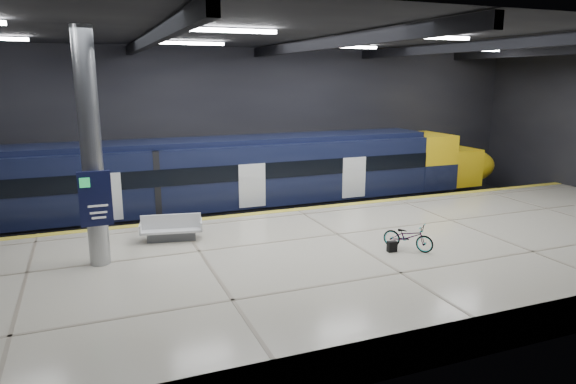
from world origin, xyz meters
TOP-DOWN VIEW (x-y plane):
  - ground at (0.00, 0.00)m, footprint 30.00×30.00m
  - room_shell at (-0.00, 0.00)m, footprint 30.10×16.10m
  - platform at (0.00, -2.50)m, footprint 30.00×11.00m
  - safety_strip at (0.00, 2.75)m, footprint 30.00×0.40m
  - rails at (0.00, 5.50)m, footprint 30.00×1.52m
  - train at (-2.77, 5.50)m, footprint 29.40×2.84m
  - bench at (-5.63, 0.49)m, footprint 2.21×1.23m
  - bicycle at (1.36, -3.34)m, footprint 1.46×1.70m
  - pannier_bag at (0.76, -3.34)m, footprint 0.31×0.20m
  - info_column at (-8.00, -1.03)m, footprint 0.90×0.78m

SIDE VIEW (x-z plane):
  - ground at x=0.00m, z-range 0.00..0.00m
  - rails at x=0.00m, z-range 0.00..0.16m
  - platform at x=0.00m, z-range 0.00..1.10m
  - safety_strip at x=0.00m, z-range 1.10..1.11m
  - pannier_bag at x=0.76m, z-range 1.10..1.45m
  - bench at x=-5.63m, z-range 0.96..1.89m
  - bicycle at x=1.36m, z-range 1.10..1.98m
  - train at x=-2.77m, z-range 0.16..3.95m
  - info_column at x=-8.00m, z-range 1.01..7.91m
  - room_shell at x=0.00m, z-range 1.69..9.74m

